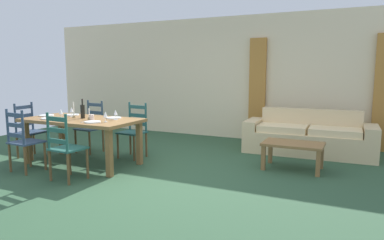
{
  "coord_description": "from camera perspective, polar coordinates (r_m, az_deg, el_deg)",
  "views": [
    {
      "loc": [
        2.78,
        -4.29,
        1.53
      ],
      "look_at": [
        0.4,
        0.65,
        0.75
      ],
      "focal_mm": 33.01,
      "sensor_mm": 36.0,
      "label": 1
    }
  ],
  "objects": [
    {
      "name": "fork_head_west",
      "position": [
        6.63,
        -23.3,
        0.7
      ],
      "size": [
        0.03,
        0.17,
        0.01
      ],
      "primitive_type": "cube",
      "rotation": [
        0.0,
        0.0,
        -0.06
      ],
      "color": "silver",
      "rests_on": "dining_table"
    },
    {
      "name": "candle_tall",
      "position": [
        6.09,
        -18.56,
        1.04
      ],
      "size": [
        0.05,
        0.05,
        0.27
      ],
      "color": "#998C66",
      "rests_on": "dining_table"
    },
    {
      "name": "dining_chair_far_right",
      "position": [
        6.28,
        -9.39,
        -1.66
      ],
      "size": [
        0.45,
        0.43,
        0.96
      ],
      "color": "#20504E",
      "rests_on": "ground_plane"
    },
    {
      "name": "wine_glass_near_left",
      "position": [
        6.06,
        -20.44,
        1.25
      ],
      "size": [
        0.06,
        0.06,
        0.16
      ],
      "color": "white",
      "rests_on": "dining_table"
    },
    {
      "name": "wall_far",
      "position": [
        8.09,
        5.68,
        6.77
      ],
      "size": [
        9.6,
        0.16,
        2.7
      ],
      "primitive_type": "cube",
      "color": "beige",
      "rests_on": "ground_plane"
    },
    {
      "name": "dinner_plate_near_left",
      "position": [
        6.11,
        -22.11,
        0.25
      ],
      "size": [
        0.24,
        0.24,
        0.02
      ],
      "primitive_type": "cylinder",
      "color": "white",
      "rests_on": "dining_table"
    },
    {
      "name": "dining_chair_near_right",
      "position": [
        5.17,
        -19.83,
        -4.14
      ],
      "size": [
        0.45,
        0.43,
        0.96
      ],
      "color": "#23574C",
      "rests_on": "ground_plane"
    },
    {
      "name": "dining_table",
      "position": [
        5.98,
        -17.39,
        -0.61
      ],
      "size": [
        1.9,
        0.96,
        0.75
      ],
      "color": "olive",
      "rests_on": "ground_plane"
    },
    {
      "name": "fork_far_left",
      "position": [
        6.56,
        -19.76,
        0.81
      ],
      "size": [
        0.02,
        0.17,
        0.01
      ],
      "primitive_type": "cube",
      "rotation": [
        0.0,
        0.0,
        -0.04
      ],
      "color": "silver",
      "rests_on": "dining_table"
    },
    {
      "name": "coffee_cup_primary",
      "position": [
        5.73,
        -15.89,
        0.41
      ],
      "size": [
        0.07,
        0.07,
        0.09
      ],
      "primitive_type": "cylinder",
      "color": "beige",
      "rests_on": "dining_table"
    },
    {
      "name": "dining_chair_far_left",
      "position": [
        6.87,
        -15.99,
        -1.04
      ],
      "size": [
        0.45,
        0.43,
        0.96
      ],
      "color": "#2E4558",
      "rests_on": "ground_plane"
    },
    {
      "name": "fork_near_right",
      "position": [
        5.58,
        -16.92,
        -0.26
      ],
      "size": [
        0.02,
        0.17,
        0.01
      ],
      "primitive_type": "cube",
      "rotation": [
        0.0,
        0.0,
        0.02
      ],
      "color": "silver",
      "rests_on": "dining_table"
    },
    {
      "name": "curtain_panel_left",
      "position": [
        7.73,
        10.5,
        4.77
      ],
      "size": [
        0.35,
        0.08,
        2.2
      ],
      "primitive_type": "cube",
      "color": "#B37732",
      "rests_on": "ground_plane"
    },
    {
      "name": "dining_chair_near_left",
      "position": [
        5.86,
        -25.59,
        -3.05
      ],
      "size": [
        0.45,
        0.43,
        0.96
      ],
      "color": "#2F425D",
      "rests_on": "ground_plane"
    },
    {
      "name": "curtain_panel_right",
      "position": [
        7.47,
        28.58,
        3.81
      ],
      "size": [
        0.35,
        0.08,
        2.2
      ],
      "primitive_type": "cube",
      "color": "#B37732",
      "rests_on": "ground_plane"
    },
    {
      "name": "dinner_plate_near_right",
      "position": [
        5.48,
        -15.77,
        -0.3
      ],
      "size": [
        0.24,
        0.24,
        0.02
      ],
      "primitive_type": "cylinder",
      "color": "white",
      "rests_on": "dining_table"
    },
    {
      "name": "dining_chair_head_west",
      "position": [
        6.83,
        -24.74,
        -1.52
      ],
      "size": [
        0.42,
        0.44,
        0.96
      ],
      "color": "navy",
      "rests_on": "ground_plane"
    },
    {
      "name": "ground_plane",
      "position": [
        5.34,
        -6.96,
        -8.73
      ],
      "size": [
        9.6,
        9.6,
        0.02
      ],
      "primitive_type": "cube",
      "color": "#2D4F34"
    },
    {
      "name": "wine_bottle",
      "position": [
        5.99,
        -17.26,
        1.39
      ],
      "size": [
        0.07,
        0.07,
        0.32
      ],
      "color": "black",
      "rests_on": "dining_table"
    },
    {
      "name": "wine_glass_far_right",
      "position": [
        5.67,
        -12.25,
        1.13
      ],
      "size": [
        0.06,
        0.06,
        0.16
      ],
      "color": "white",
      "rests_on": "dining_table"
    },
    {
      "name": "wine_glass_far_left",
      "position": [
        6.27,
        -18.89,
        1.53
      ],
      "size": [
        0.06,
        0.06,
        0.16
      ],
      "color": "white",
      "rests_on": "dining_table"
    },
    {
      "name": "dinner_plate_far_left",
      "position": [
        6.45,
        -18.83,
        0.8
      ],
      "size": [
        0.24,
        0.24,
        0.02
      ],
      "primitive_type": "cylinder",
      "color": "white",
      "rests_on": "dining_table"
    },
    {
      "name": "wine_glass_near_right",
      "position": [
        5.46,
        -13.82,
        0.82
      ],
      "size": [
        0.06,
        0.06,
        0.16
      ],
      "color": "white",
      "rests_on": "dining_table"
    },
    {
      "name": "coffee_table",
      "position": [
        5.66,
        16.01,
        -4.19
      ],
      "size": [
        0.9,
        0.56,
        0.42
      ],
      "color": "olive",
      "rests_on": "ground_plane"
    },
    {
      "name": "couch",
      "position": [
        6.85,
        18.33,
        -2.74
      ],
      "size": [
        2.31,
        0.88,
        0.8
      ],
      "color": "beige",
      "rests_on": "ground_plane"
    },
    {
      "name": "dinner_plate_head_west",
      "position": [
        6.52,
        -22.44,
        0.69
      ],
      "size": [
        0.24,
        0.24,
        0.02
      ],
      "primitive_type": "cylinder",
      "color": "white",
      "rests_on": "dining_table"
    },
    {
      "name": "fork_far_right",
      "position": [
        5.95,
        -13.67,
        0.37
      ],
      "size": [
        0.03,
        0.17,
        0.01
      ],
      "primitive_type": "cube",
      "rotation": [
        0.0,
        0.0,
        -0.09
      ],
      "color": "silver",
      "rests_on": "dining_table"
    },
    {
      "name": "dinner_plate_far_right",
      "position": [
        5.86,
        -12.54,
        0.34
      ],
      "size": [
        0.24,
        0.24,
        0.02
      ],
      "primitive_type": "cylinder",
      "color": "white",
      "rests_on": "dining_table"
    },
    {
      "name": "candle_short",
      "position": [
        5.8,
        -16.27,
        0.52
      ],
      "size": [
        0.05,
        0.05,
        0.18
      ],
      "color": "#998C66",
      "rests_on": "dining_table"
    },
    {
      "name": "fork_near_left",
      "position": [
        6.22,
        -23.03,
        0.27
      ],
      "size": [
        0.02,
        0.17,
        0.01
      ],
      "primitive_type": "cube",
      "rotation": [
        0.0,
        0.0,
        -0.05
      ],
      "color": "silver",
      "rests_on": "dining_table"
    }
  ]
}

